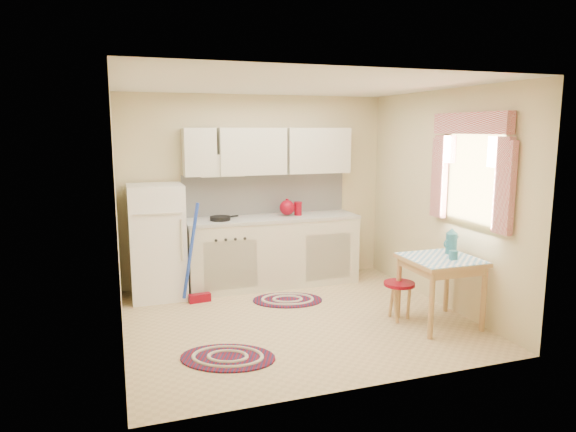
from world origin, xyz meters
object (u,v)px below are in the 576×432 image
object	(u,v)px
base_cabinets	(273,252)
table	(440,291)
fridge	(157,242)
stool	(399,301)

from	to	relation	value
base_cabinets	table	size ratio (longest dim) A/B	3.12
fridge	stool	world-z (taller)	fridge
base_cabinets	stool	size ratio (longest dim) A/B	5.36
base_cabinets	stool	world-z (taller)	base_cabinets
table	stool	bearing A→B (deg)	143.78
fridge	base_cabinets	world-z (taller)	fridge
fridge	table	xyz separation A→B (m)	(2.75, -1.87, -0.34)
base_cabinets	table	world-z (taller)	base_cabinets
base_cabinets	table	distance (m)	2.30
fridge	stool	xyz separation A→B (m)	(2.41, -1.62, -0.49)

